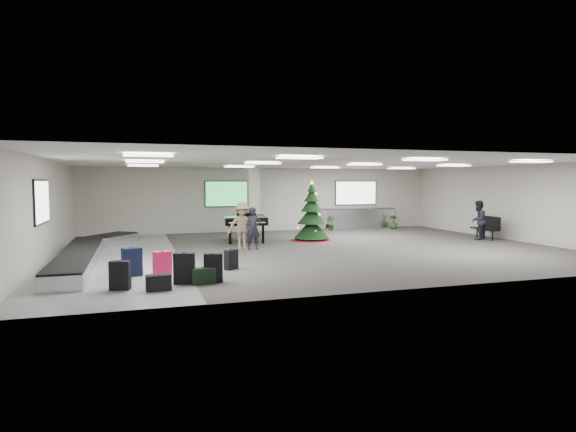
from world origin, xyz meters
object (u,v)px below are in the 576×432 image
object	(u,v)px
traveler_a	(253,229)
potted_plant_right	(394,222)
traveler_bench	(478,220)
christmas_tree	(312,220)
baggage_carousel	(87,253)
traveler_b	(242,226)
grand_piano	(245,220)
bench	(487,226)
service_counter	(358,218)
potted_plant_left	(332,223)
pink_suitcase	(162,264)

from	to	relation	value
traveler_a	potted_plant_right	xyz separation A→B (m)	(8.93, 5.39, -0.41)
traveler_bench	christmas_tree	bearing A→B (deg)	-44.52
baggage_carousel	traveler_b	bearing A→B (deg)	9.88
grand_piano	bench	size ratio (longest dim) A/B	1.46
baggage_carousel	traveler_a	bearing A→B (deg)	5.70
service_counter	christmas_tree	bearing A→B (deg)	-135.58
traveler_b	potted_plant_left	xyz separation A→B (m)	(5.81, 5.27, -0.49)
bench	traveler_b	bearing A→B (deg)	-170.67
potted_plant_left	bench	bearing A→B (deg)	-47.33
baggage_carousel	christmas_tree	bearing A→B (deg)	16.93
christmas_tree	traveler_a	bearing A→B (deg)	-145.80
grand_piano	service_counter	bearing A→B (deg)	36.83
baggage_carousel	potted_plant_left	bearing A→B (deg)	29.18
traveler_bench	bench	bearing A→B (deg)	166.93
grand_piano	pink_suitcase	bearing A→B (deg)	-110.39
traveler_b	potted_plant_left	bearing A→B (deg)	41.15
grand_piano	traveler_a	bearing A→B (deg)	-87.22
traveler_bench	potted_plant_right	xyz separation A→B (m)	(-0.99, 5.37, -0.48)
baggage_carousel	christmas_tree	world-z (taller)	christmas_tree
traveler_bench	potted_plant_right	bearing A→B (deg)	-107.44
christmas_tree	potted_plant_right	world-z (taller)	christmas_tree
grand_piano	potted_plant_right	world-z (taller)	grand_piano
pink_suitcase	potted_plant_right	size ratio (longest dim) A/B	0.95
traveler_bench	grand_piano	bearing A→B (deg)	-41.66
potted_plant_right	bench	bearing A→B (deg)	-73.21
bench	traveler_bench	world-z (taller)	traveler_bench
traveler_a	traveler_bench	world-z (taller)	traveler_bench
pink_suitcase	traveler_bench	world-z (taller)	traveler_bench
traveler_b	traveler_a	bearing A→B (deg)	-47.83
christmas_tree	bench	xyz separation A→B (m)	(7.44, -1.90, -0.31)
potted_plant_left	traveler_a	bearing A→B (deg)	-134.22
baggage_carousel	pink_suitcase	bearing A→B (deg)	-60.40
grand_piano	potted_plant_left	xyz separation A→B (m)	(5.24, 3.23, -0.51)
grand_piano	traveler_a	distance (m)	2.41
traveler_a	potted_plant_right	distance (m)	10.44
service_counter	traveler_bench	size ratio (longest dim) A/B	2.40
potted_plant_right	potted_plant_left	bearing A→B (deg)	176.04
traveler_bench	potted_plant_left	xyz separation A→B (m)	(-4.44, 5.60, -0.47)
grand_piano	baggage_carousel	bearing A→B (deg)	-144.65
traveler_b	bench	bearing A→B (deg)	-1.99
traveler_b	potted_plant_right	xyz separation A→B (m)	(9.26, 5.03, -0.50)
traveler_a	potted_plant_left	size ratio (longest dim) A/B	2.06
traveler_b	potted_plant_right	bearing A→B (deg)	27.46
traveler_b	potted_plant_left	world-z (taller)	traveler_b
grand_piano	traveler_b	distance (m)	2.12
baggage_carousel	bench	size ratio (longest dim) A/B	5.88
christmas_tree	potted_plant_right	bearing A→B (deg)	29.43
traveler_bench	potted_plant_right	size ratio (longest dim) A/B	2.29
bench	potted_plant_left	world-z (taller)	bench
baggage_carousel	grand_piano	world-z (taller)	grand_piano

